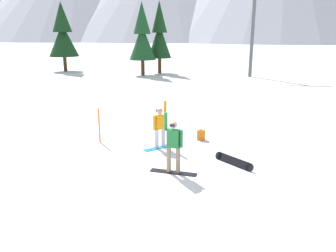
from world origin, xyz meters
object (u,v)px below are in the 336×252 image
(loose_snowboard_far_spare, at_px, (234,161))
(pine_tree_young, at_px, (63,34))
(pine_tree_leaning, at_px, (159,35))
(ski_lift_tower, at_px, (253,25))
(snowboarder_midground, at_px, (160,126))
(trail_marker_pole, at_px, (99,126))
(snowboarder_foreground, at_px, (173,145))
(backpack_orange, at_px, (201,135))
(pine_tree_broad, at_px, (142,36))

(loose_snowboard_far_spare, relative_size, pine_tree_young, 0.17)
(pine_tree_leaning, distance_m, ski_lift_tower, 10.38)
(snowboarder_midground, relative_size, trail_marker_pole, 1.30)
(snowboarder_foreground, distance_m, backpack_orange, 3.91)
(pine_tree_young, bearing_deg, loose_snowboard_far_spare, -59.61)
(backpack_orange, xyz_separation_m, pine_tree_young, (-16.15, 26.57, 4.26))
(loose_snowboard_far_spare, xyz_separation_m, backpack_orange, (-1.10, 2.85, 0.07))
(snowboarder_midground, bearing_deg, pine_tree_leaning, 95.66)
(backpack_orange, distance_m, pine_tree_broad, 24.18)
(trail_marker_pole, height_order, pine_tree_broad, pine_tree_broad)
(pine_tree_leaning, bearing_deg, snowboarder_midground, -84.34)
(snowboarder_foreground, bearing_deg, ski_lift_tower, 75.75)
(trail_marker_pole, bearing_deg, pine_tree_broad, 93.96)
(loose_snowboard_far_spare, bearing_deg, snowboarder_foreground, -157.83)
(snowboarder_foreground, relative_size, ski_lift_tower, 0.23)
(pine_tree_young, bearing_deg, trail_marker_pole, -66.55)
(trail_marker_pole, bearing_deg, ski_lift_tower, 66.77)
(snowboarder_midground, distance_m, ski_lift_tower, 25.49)
(backpack_orange, xyz_separation_m, ski_lift_tower, (5.72, 22.79, 5.12))
(snowboarder_foreground, relative_size, backpack_orange, 4.38)
(backpack_orange, bearing_deg, loose_snowboard_far_spare, -68.95)
(loose_snowboard_far_spare, distance_m, backpack_orange, 3.05)
(pine_tree_leaning, bearing_deg, pine_tree_young, 173.65)
(snowboarder_foreground, distance_m, pine_tree_young, 34.03)
(snowboarder_foreground, xyz_separation_m, backpack_orange, (1.00, 3.70, -0.77))
(snowboarder_foreground, relative_size, snowboarder_midground, 1.07)
(trail_marker_pole, height_order, pine_tree_young, pine_tree_young)
(backpack_orange, bearing_deg, trail_marker_pole, -171.44)
(snowboarder_foreground, bearing_deg, pine_tree_young, 116.58)
(pine_tree_broad, bearing_deg, ski_lift_tower, -1.38)
(trail_marker_pole, relative_size, pine_tree_leaning, 0.18)
(pine_tree_broad, bearing_deg, pine_tree_leaning, 52.59)
(pine_tree_young, distance_m, pine_tree_leaning, 11.91)
(backpack_orange, xyz_separation_m, pine_tree_leaning, (-4.32, 25.25, 4.18))
(snowboarder_foreground, height_order, pine_tree_leaning, pine_tree_leaning)
(snowboarder_midground, relative_size, pine_tree_young, 0.24)
(snowboarder_midground, xyz_separation_m, trail_marker_pole, (-2.64, 0.53, -0.16))
(snowboarder_midground, distance_m, pine_tree_broad, 24.86)
(pine_tree_young, height_order, ski_lift_tower, ski_lift_tower)
(loose_snowboard_far_spare, distance_m, trail_marker_pole, 5.89)
(snowboarder_foreground, distance_m, loose_snowboard_far_spare, 2.42)
(loose_snowboard_far_spare, bearing_deg, pine_tree_broad, 105.27)
(pine_tree_broad, bearing_deg, snowboarder_midground, -79.98)
(loose_snowboard_far_spare, height_order, pine_tree_young, pine_tree_young)
(pine_tree_broad, relative_size, ski_lift_tower, 0.86)
(pine_tree_young, bearing_deg, snowboarder_midground, -62.49)
(snowboarder_midground, height_order, ski_lift_tower, ski_lift_tower)
(snowboarder_foreground, distance_m, pine_tree_broad, 27.43)
(pine_tree_broad, bearing_deg, backpack_orange, -75.47)
(snowboarder_midground, xyz_separation_m, ski_lift_tower, (7.42, 23.98, 4.43))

